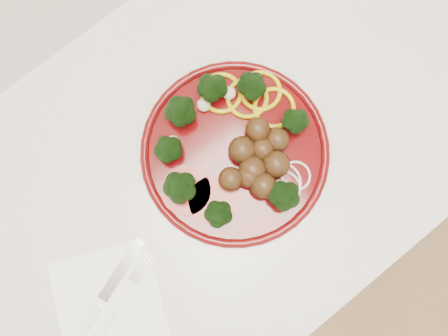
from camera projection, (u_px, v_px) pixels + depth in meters
counter at (197, 203)px, 1.13m from camera, size 2.40×0.60×0.90m
plate at (235, 150)px, 0.67m from camera, size 0.30×0.30×0.06m
napkin at (109, 301)px, 0.66m from camera, size 0.21×0.21×0.00m
knife at (94, 311)px, 0.65m from camera, size 0.19×0.08×0.01m
fork at (107, 323)px, 0.65m from camera, size 0.17×0.07×0.01m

